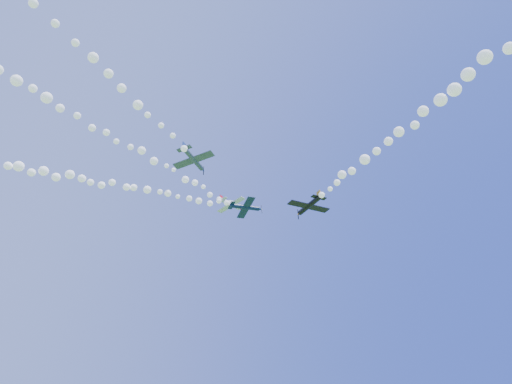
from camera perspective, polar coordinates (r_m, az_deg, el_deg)
plane_white at (r=99.55m, az=-3.37°, el=-1.66°), size 7.37×7.77×2.03m
smoke_trail_white at (r=79.01m, az=-25.21°, el=10.61°), size 80.45×20.95×3.08m
plane_navy at (r=91.81m, az=-1.39°, el=-2.05°), size 7.68×8.10×2.07m
smoke_trail_navy at (r=90.02m, az=-27.85°, el=2.51°), size 75.95×27.12×3.01m
plane_grey at (r=67.14m, az=-8.33°, el=4.34°), size 6.28×6.62×2.43m
plane_black at (r=71.58m, az=7.05°, el=-1.83°), size 7.62×7.18×2.15m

